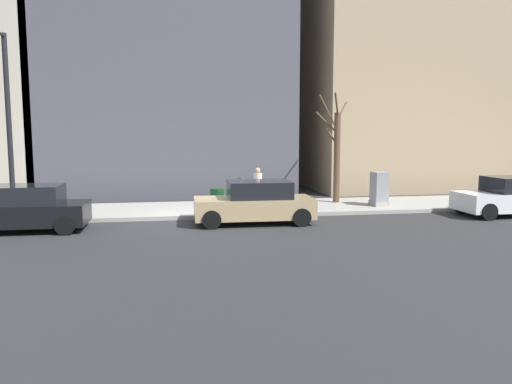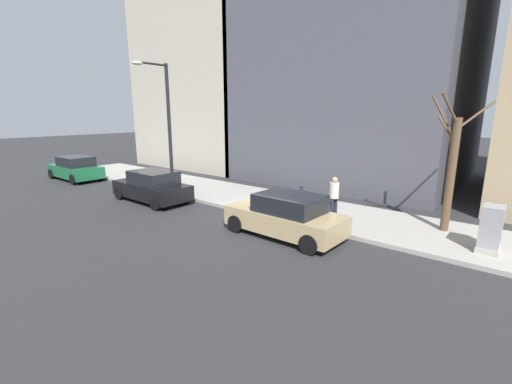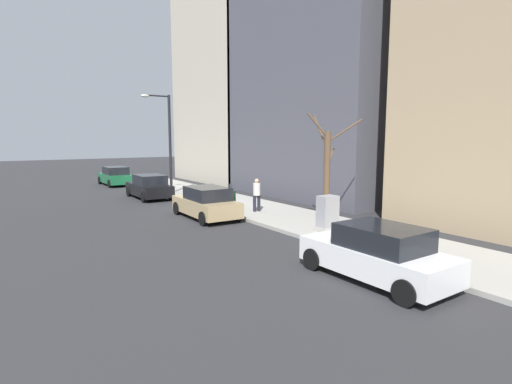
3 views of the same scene
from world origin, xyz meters
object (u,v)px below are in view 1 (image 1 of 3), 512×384
at_px(parking_meter, 239,191).
at_px(utility_box, 379,189).
at_px(trash_bin, 217,200).
at_px(pedestrian_near_meter, 258,185).
at_px(parked_car_tan, 255,203).
at_px(streetlamp, 6,110).
at_px(parked_car_white, 512,197).
at_px(parked_car_black, 22,209).
at_px(bare_tree, 336,152).
at_px(office_block_center, 166,50).

xyz_separation_m(parking_meter, utility_box, (0.85, -6.10, -0.13)).
xyz_separation_m(trash_bin, pedestrian_near_meter, (0.53, -1.70, 0.49)).
height_order(parked_car_tan, streetlamp, streetlamp).
distance_m(parked_car_tan, pedestrian_near_meter, 2.64).
bearing_deg(parking_meter, pedestrian_near_meter, -42.43).
distance_m(parked_car_white, utility_box, 5.08).
distance_m(parked_car_black, trash_bin, 6.94).
bearing_deg(pedestrian_near_meter, streetlamp, 105.64).
bearing_deg(trash_bin, bare_tree, -72.41).
bearing_deg(parked_car_black, trash_bin, -71.46).
height_order(parked_car_white, trash_bin, parked_car_white).
height_order(streetlamp, bare_tree, streetlamp).
relative_size(streetlamp, pedestrian_near_meter, 3.92).
bearing_deg(parked_car_tan, office_block_center, 14.49).
relative_size(trash_bin, office_block_center, 0.06).
relative_size(parked_car_tan, utility_box, 2.97).
xyz_separation_m(parked_car_white, streetlamp, (1.43, 18.73, 3.28)).
xyz_separation_m(utility_box, bare_tree, (1.33, 1.46, 1.51)).
height_order(bare_tree, pedestrian_near_meter, bare_tree).
bearing_deg(pedestrian_near_meter, parked_car_tan, 176.53).
relative_size(parked_car_white, office_block_center, 0.26).
distance_m(parking_meter, bare_tree, 5.30).
bearing_deg(parked_car_white, bare_tree, 56.93).
bearing_deg(parking_meter, parked_car_black, 102.91).
height_order(parking_meter, streetlamp, streetlamp).
bearing_deg(trash_bin, parked_car_tan, -150.13).
height_order(parking_meter, office_block_center, office_block_center).
bearing_deg(parked_car_tan, trash_bin, 31.25).
bearing_deg(utility_box, parked_car_tan, 112.93).
bearing_deg(parked_car_tan, parked_car_black, 92.26).
height_order(streetlamp, pedestrian_near_meter, streetlamp).
xyz_separation_m(parked_car_white, parked_car_black, (-0.10, 17.95, 0.00)).
bearing_deg(streetlamp, bare_tree, -79.64).
bearing_deg(streetlamp, office_block_center, -25.48).
distance_m(parked_car_tan, utility_box, 6.23).
distance_m(trash_bin, pedestrian_near_meter, 1.85).
height_order(parked_car_tan, parked_car_black, same).
bearing_deg(parked_car_white, parking_meter, 80.88).
height_order(parked_car_tan, utility_box, utility_box).
distance_m(streetlamp, pedestrian_near_meter, 9.61).
height_order(parked_car_white, parking_meter, parked_car_white).
xyz_separation_m(streetlamp, office_block_center, (11.58, -5.52, 4.02)).
height_order(parking_meter, utility_box, utility_box).
distance_m(parking_meter, streetlamp, 8.73).
height_order(parking_meter, trash_bin, parking_meter).
relative_size(parked_car_white, streetlamp, 0.65).
bearing_deg(office_block_center, parked_car_tan, -166.88).
distance_m(utility_box, bare_tree, 2.48).
bearing_deg(streetlamp, parked_car_white, -94.38).
relative_size(parking_meter, streetlamp, 0.21).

